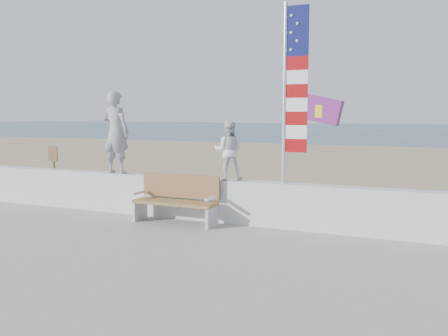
{
  "coord_description": "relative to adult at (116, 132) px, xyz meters",
  "views": [
    {
      "loc": [
        3.98,
        -7.07,
        2.47
      ],
      "look_at": [
        0.2,
        1.8,
        1.35
      ],
      "focal_mm": 38.0,
      "sensor_mm": 36.0,
      "label": 1
    }
  ],
  "objects": [
    {
      "name": "sand",
      "position": [
        2.6,
        7.0,
        -1.99
      ],
      "size": [
        90.0,
        40.0,
        0.08
      ],
      "primitive_type": "cube",
      "color": "tan",
      "rests_on": "ground"
    },
    {
      "name": "adult",
      "position": [
        0.0,
        0.0,
        0.0
      ],
      "size": [
        0.71,
        0.48,
        1.9
      ],
      "primitive_type": "imported",
      "rotation": [
        0.0,
        0.0,
        3.1
      ],
      "color": "#97979C",
      "rests_on": "seawall"
    },
    {
      "name": "child",
      "position": [
        2.81,
        0.0,
        -0.33
      ],
      "size": [
        0.7,
        0.61,
        1.23
      ],
      "primitive_type": "imported",
      "rotation": [
        0.0,
        0.0,
        3.42
      ],
      "color": "silver",
      "rests_on": "seawall"
    },
    {
      "name": "bench",
      "position": [
        1.83,
        -0.45,
        -1.34
      ],
      "size": [
        1.8,
        0.57,
        1.0
      ],
      "color": "olive",
      "rests_on": "boardwalk"
    },
    {
      "name": "ground",
      "position": [
        2.6,
        -2.0,
        -2.03
      ],
      "size": [
        220.0,
        220.0,
        0.0
      ],
      "primitive_type": "plane",
      "color": "#2D4A5B",
      "rests_on": "ground"
    },
    {
      "name": "parafoil_kite",
      "position": [
        4.4,
        1.37,
        0.52
      ],
      "size": [
        1.09,
        0.33,
        0.74
      ],
      "color": "red",
      "rests_on": "ground"
    },
    {
      "name": "sign",
      "position": [
        -3.11,
        1.32,
        -1.08
      ],
      "size": [
        0.32,
        0.07,
        1.46
      ],
      "color": "olive",
      "rests_on": "sand"
    },
    {
      "name": "seawall",
      "position": [
        2.6,
        0.0,
        -1.4
      ],
      "size": [
        30.0,
        0.35,
        0.9
      ],
      "primitive_type": "cube",
      "color": "silver",
      "rests_on": "boardwalk"
    },
    {
      "name": "flag",
      "position": [
        4.12,
        -0.0,
        0.96
      ],
      "size": [
        0.5,
        0.08,
        3.5
      ],
      "color": "silver",
      "rests_on": "seawall"
    }
  ]
}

